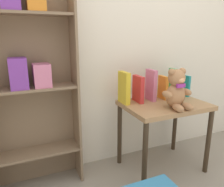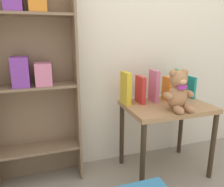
{
  "view_description": "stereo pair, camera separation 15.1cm",
  "coord_description": "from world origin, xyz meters",
  "px_view_note": "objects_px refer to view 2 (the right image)",
  "views": [
    {
      "loc": [
        -0.89,
        -0.47,
        1.15
      ],
      "look_at": [
        -0.24,
        1.0,
        0.72
      ],
      "focal_mm": 35.0,
      "sensor_mm": 36.0,
      "label": 1
    },
    {
      "loc": [
        -0.74,
        -0.52,
        1.15
      ],
      "look_at": [
        -0.24,
        1.0,
        0.72
      ],
      "focal_mm": 35.0,
      "sensor_mm": 36.0,
      "label": 2
    }
  ],
  "objects_px": {
    "bookshelf_side": "(32,74)",
    "display_table": "(166,115)",
    "teddy_bear": "(178,92)",
    "book_standing_orange": "(167,89)",
    "book_standing_red": "(140,90)",
    "book_standing_pink": "(154,86)",
    "book_standing_teal": "(190,87)",
    "book_standing_yellow": "(126,88)",
    "book_standing_green": "(178,84)"
  },
  "relations": [
    {
      "from": "book_standing_orange",
      "to": "teddy_bear",
      "type": "bearing_deg",
      "value": -101.01
    },
    {
      "from": "book_standing_green",
      "to": "book_standing_teal",
      "type": "bearing_deg",
      "value": -1.54
    },
    {
      "from": "book_standing_green",
      "to": "book_standing_teal",
      "type": "relative_size",
      "value": 1.34
    },
    {
      "from": "teddy_bear",
      "to": "book_standing_orange",
      "type": "distance_m",
      "value": 0.26
    },
    {
      "from": "teddy_bear",
      "to": "book_standing_green",
      "type": "relative_size",
      "value": 1.2
    },
    {
      "from": "book_standing_pink",
      "to": "book_standing_green",
      "type": "relative_size",
      "value": 1.04
    },
    {
      "from": "display_table",
      "to": "book_standing_pink",
      "type": "distance_m",
      "value": 0.26
    },
    {
      "from": "bookshelf_side",
      "to": "book_standing_green",
      "type": "distance_m",
      "value": 1.22
    },
    {
      "from": "book_standing_green",
      "to": "display_table",
      "type": "bearing_deg",
      "value": -142.36
    },
    {
      "from": "teddy_bear",
      "to": "book_standing_orange",
      "type": "height_order",
      "value": "teddy_bear"
    },
    {
      "from": "book_standing_yellow",
      "to": "book_standing_orange",
      "type": "bearing_deg",
      "value": -4.1
    },
    {
      "from": "teddy_bear",
      "to": "book_standing_orange",
      "type": "bearing_deg",
      "value": 76.35
    },
    {
      "from": "book_standing_green",
      "to": "teddy_bear",
      "type": "bearing_deg",
      "value": -122.86
    },
    {
      "from": "bookshelf_side",
      "to": "book_standing_red",
      "type": "xyz_separation_m",
      "value": [
        0.83,
        -0.11,
        -0.16
      ]
    },
    {
      "from": "bookshelf_side",
      "to": "book_standing_orange",
      "type": "xyz_separation_m",
      "value": [
        1.08,
        -0.11,
        -0.17
      ]
    },
    {
      "from": "book_standing_pink",
      "to": "book_standing_orange",
      "type": "distance_m",
      "value": 0.13
    },
    {
      "from": "book_standing_orange",
      "to": "book_standing_green",
      "type": "xyz_separation_m",
      "value": [
        0.12,
        0.02,
        0.03
      ]
    },
    {
      "from": "bookshelf_side",
      "to": "book_standing_teal",
      "type": "height_order",
      "value": "bookshelf_side"
    },
    {
      "from": "teddy_bear",
      "to": "book_standing_pink",
      "type": "relative_size",
      "value": 1.16
    },
    {
      "from": "book_standing_red",
      "to": "display_table",
      "type": "bearing_deg",
      "value": -31.65
    },
    {
      "from": "book_standing_yellow",
      "to": "book_standing_pink",
      "type": "xyz_separation_m",
      "value": [
        0.25,
        -0.02,
        0.0
      ]
    },
    {
      "from": "book_standing_pink",
      "to": "book_standing_teal",
      "type": "relative_size",
      "value": 1.39
    },
    {
      "from": "bookshelf_side",
      "to": "teddy_bear",
      "type": "xyz_separation_m",
      "value": [
        1.02,
        -0.36,
        -0.13
      ]
    },
    {
      "from": "book_standing_red",
      "to": "book_standing_yellow",
      "type": "bearing_deg",
      "value": 174.22
    },
    {
      "from": "book_standing_green",
      "to": "book_standing_teal",
      "type": "xyz_separation_m",
      "value": [
        0.12,
        -0.01,
        -0.03
      ]
    },
    {
      "from": "book_standing_teal",
      "to": "book_standing_red",
      "type": "bearing_deg",
      "value": 179.25
    },
    {
      "from": "book_standing_orange",
      "to": "book_standing_teal",
      "type": "xyz_separation_m",
      "value": [
        0.25,
        0.01,
        -0.01
      ]
    },
    {
      "from": "book_standing_pink",
      "to": "book_standing_orange",
      "type": "height_order",
      "value": "book_standing_pink"
    },
    {
      "from": "bookshelf_side",
      "to": "book_standing_green",
      "type": "bearing_deg",
      "value": -4.43
    },
    {
      "from": "book_standing_yellow",
      "to": "book_standing_green",
      "type": "height_order",
      "value": "book_standing_yellow"
    },
    {
      "from": "bookshelf_side",
      "to": "book_standing_pink",
      "type": "bearing_deg",
      "value": -6.5
    },
    {
      "from": "book_standing_pink",
      "to": "book_standing_teal",
      "type": "bearing_deg",
      "value": 0.44
    },
    {
      "from": "teddy_bear",
      "to": "book_standing_red",
      "type": "relative_size",
      "value": 1.39
    },
    {
      "from": "book_standing_red",
      "to": "book_standing_pink",
      "type": "distance_m",
      "value": 0.13
    },
    {
      "from": "bookshelf_side",
      "to": "book_standing_pink",
      "type": "height_order",
      "value": "bookshelf_side"
    },
    {
      "from": "teddy_bear",
      "to": "book_standing_teal",
      "type": "xyz_separation_m",
      "value": [
        0.31,
        0.26,
        -0.04
      ]
    },
    {
      "from": "book_standing_teal",
      "to": "book_standing_yellow",
      "type": "bearing_deg",
      "value": 177.64
    },
    {
      "from": "teddy_bear",
      "to": "book_standing_yellow",
      "type": "xyz_separation_m",
      "value": [
        -0.31,
        0.27,
        -0.01
      ]
    },
    {
      "from": "book_standing_yellow",
      "to": "display_table",
      "type": "bearing_deg",
      "value": -24.87
    },
    {
      "from": "bookshelf_side",
      "to": "display_table",
      "type": "xyz_separation_m",
      "value": [
        1.02,
        -0.23,
        -0.36
      ]
    },
    {
      "from": "teddy_bear",
      "to": "book_standing_red",
      "type": "bearing_deg",
      "value": 126.3
    },
    {
      "from": "book_standing_red",
      "to": "book_standing_pink",
      "type": "xyz_separation_m",
      "value": [
        0.12,
        -0.0,
        0.02
      ]
    },
    {
      "from": "book_standing_yellow",
      "to": "book_standing_green",
      "type": "distance_m",
      "value": 0.5
    },
    {
      "from": "book_standing_green",
      "to": "book_standing_red",
      "type": "bearing_deg",
      "value": -176.18
    },
    {
      "from": "book_standing_pink",
      "to": "book_standing_green",
      "type": "xyz_separation_m",
      "value": [
        0.25,
        0.02,
        -0.0
      ]
    },
    {
      "from": "book_standing_red",
      "to": "book_standing_pink",
      "type": "relative_size",
      "value": 0.83
    },
    {
      "from": "book_standing_red",
      "to": "book_standing_pink",
      "type": "height_order",
      "value": "book_standing_pink"
    },
    {
      "from": "display_table",
      "to": "book_standing_pink",
      "type": "bearing_deg",
      "value": 117.44
    },
    {
      "from": "bookshelf_side",
      "to": "book_standing_orange",
      "type": "relative_size",
      "value": 7.72
    },
    {
      "from": "book_standing_yellow",
      "to": "book_standing_green",
      "type": "bearing_deg",
      "value": -1.28
    }
  ]
}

